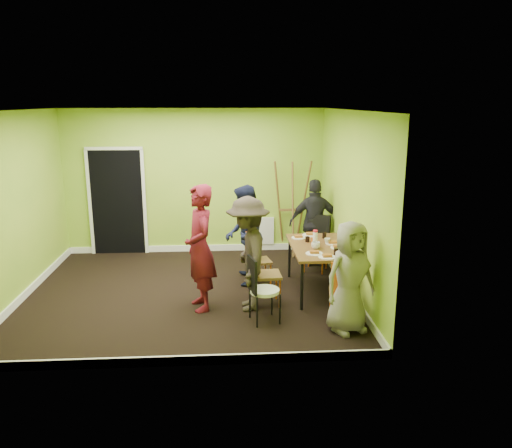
{
  "coord_description": "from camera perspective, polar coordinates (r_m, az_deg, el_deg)",
  "views": [
    {
      "loc": [
        0.58,
        -7.41,
        2.93
      ],
      "look_at": [
        1.05,
        0.0,
        1.09
      ],
      "focal_mm": 35.0,
      "sensor_mm": 36.0,
      "label": 1
    }
  ],
  "objects": [
    {
      "name": "plate_far_back",
      "position": [
        8.36,
        6.19,
        -1.26
      ],
      "size": [
        0.26,
        0.26,
        0.01
      ],
      "primitive_type": "cylinder",
      "color": "white",
      "rests_on": "dining_table"
    },
    {
      "name": "plate_far_front",
      "position": [
        7.22,
        8.13,
        -3.76
      ],
      "size": [
        0.25,
        0.25,
        0.01
      ],
      "primitive_type": "cylinder",
      "color": "white",
      "rests_on": "dining_table"
    },
    {
      "name": "ground",
      "position": [
        7.99,
        -7.62,
        -7.76
      ],
      "size": [
        5.0,
        5.0,
        0.0
      ],
      "primitive_type": "plane",
      "color": "black",
      "rests_on": "ground"
    },
    {
      "name": "person_standing",
      "position": [
        7.11,
        -6.41,
        -2.74
      ],
      "size": [
        0.6,
        0.76,
        1.81
      ],
      "primitive_type": "imported",
      "rotation": [
        0.0,
        0.0,
        -1.29
      ],
      "color": "#5B0F1C",
      "rests_on": "ground"
    },
    {
      "name": "chair_left_far",
      "position": [
        8.04,
        -0.19,
        -3.7
      ],
      "size": [
        0.43,
        0.43,
        0.89
      ],
      "rotation": [
        0.0,
        0.0,
        -1.38
      ],
      "color": "#D95D14",
      "rests_on": "ground"
    },
    {
      "name": "person_left_far",
      "position": [
        8.09,
        -1.36,
        -1.27
      ],
      "size": [
        0.64,
        0.81,
        1.63
      ],
      "primitive_type": "imported",
      "rotation": [
        0.0,
        0.0,
        -1.6
      ],
      "color": "black",
      "rests_on": "ground"
    },
    {
      "name": "plate_near_right",
      "position": [
        7.37,
        6.68,
        -3.37
      ],
      "size": [
        0.25,
        0.25,
        0.01
      ],
      "primitive_type": "cylinder",
      "color": "white",
      "rests_on": "dining_table"
    },
    {
      "name": "person_front_end",
      "position": [
        6.53,
        10.67,
        -5.99
      ],
      "size": [
        0.85,
        0.71,
        1.47
      ],
      "primitive_type": "imported",
      "rotation": [
        0.0,
        0.0,
        0.4
      ],
      "color": "gray",
      "rests_on": "ground"
    },
    {
      "name": "chair_left_near",
      "position": [
        7.29,
        0.58,
        -5.15
      ],
      "size": [
        0.43,
        0.42,
        0.98
      ],
      "rotation": [
        0.0,
        0.0,
        -1.52
      ],
      "color": "#D95D14",
      "rests_on": "ground"
    },
    {
      "name": "plate_wall_back",
      "position": [
        7.91,
        8.75,
        -2.22
      ],
      "size": [
        0.21,
        0.21,
        0.01
      ],
      "primitive_type": "cylinder",
      "color": "white",
      "rests_on": "dining_table"
    },
    {
      "name": "room_walls",
      "position": [
        7.72,
        -8.01,
        -0.81
      ],
      "size": [
        5.04,
        4.54,
        2.82
      ],
      "color": "#83B42E",
      "rests_on": "ground"
    },
    {
      "name": "dining_table",
      "position": [
        7.8,
        7.38,
        -2.87
      ],
      "size": [
        0.9,
        1.5,
        0.75
      ],
      "color": "black",
      "rests_on": "ground"
    },
    {
      "name": "chair_back_end",
      "position": [
        8.91,
        7.14,
        -0.81
      ],
      "size": [
        0.54,
        0.58,
        0.97
      ],
      "rotation": [
        0.0,
        0.0,
        2.73
      ],
      "color": "#D95D14",
      "rests_on": "ground"
    },
    {
      "name": "easel",
      "position": [
        9.73,
        4.1,
        1.86
      ],
      "size": [
        0.74,
        0.69,
        1.84
      ],
      "color": "brown",
      "rests_on": "ground"
    },
    {
      "name": "glass_back",
      "position": [
        8.2,
        7.82,
        -1.31
      ],
      "size": [
        0.07,
        0.07,
        0.09
      ],
      "primitive_type": "cylinder",
      "color": "black",
      "rests_on": "dining_table"
    },
    {
      "name": "cup_b",
      "position": [
        7.91,
        8.14,
        -1.92
      ],
      "size": [
        0.09,
        0.09,
        0.09
      ],
      "primitive_type": "imported",
      "color": "white",
      "rests_on": "dining_table"
    },
    {
      "name": "blue_bottle",
      "position": [
        7.53,
        9.82,
        -2.34
      ],
      "size": [
        0.08,
        0.08,
        0.2
      ],
      "primitive_type": "cylinder",
      "color": "#1732B1",
      "rests_on": "dining_table"
    },
    {
      "name": "person_back_end",
      "position": [
        9.04,
        6.76,
        0.12
      ],
      "size": [
        0.94,
        0.42,
        1.59
      ],
      "primitive_type": "imported",
      "rotation": [
        0.0,
        0.0,
        3.11
      ],
      "color": "black",
      "rests_on": "ground"
    },
    {
      "name": "chair_bentwood",
      "position": [
        6.74,
        0.48,
        -7.14
      ],
      "size": [
        0.44,
        0.43,
        0.92
      ],
      "rotation": [
        0.0,
        0.0,
        -1.32
      ],
      "color": "black",
      "rests_on": "ground"
    },
    {
      "name": "plate_wall_front",
      "position": [
        7.7,
        9.31,
        -2.69
      ],
      "size": [
        0.22,
        0.22,
        0.01
      ],
      "primitive_type": "cylinder",
      "color": "white",
      "rests_on": "dining_table"
    },
    {
      "name": "glass_front",
      "position": [
        7.36,
        9.13,
        -3.13
      ],
      "size": [
        0.07,
        0.07,
        0.1
      ],
      "primitive_type": "cylinder",
      "color": "black",
      "rests_on": "dining_table"
    },
    {
      "name": "plate_near_left",
      "position": [
        8.17,
        4.87,
        -1.58
      ],
      "size": [
        0.22,
        0.22,
        0.01
      ],
      "primitive_type": "cylinder",
      "color": "white",
      "rests_on": "dining_table"
    },
    {
      "name": "person_left_near",
      "position": [
        7.08,
        -0.91,
        -3.44
      ],
      "size": [
        0.65,
        1.08,
        1.64
      ],
      "primitive_type": "imported",
      "rotation": [
        0.0,
        0.0,
        -1.54
      ],
      "color": "#2C251D",
      "rests_on": "ground"
    },
    {
      "name": "orange_bottle",
      "position": [
        7.91,
        6.43,
        -1.88
      ],
      "size": [
        0.03,
        0.03,
        0.08
      ],
      "primitive_type": "cylinder",
      "color": "#D95D14",
      "rests_on": "dining_table"
    },
    {
      "name": "cup_a",
      "position": [
        7.61,
        6.84,
        -2.45
      ],
      "size": [
        0.13,
        0.13,
        0.11
      ],
      "primitive_type": "imported",
      "color": "white",
      "rests_on": "dining_table"
    },
    {
      "name": "thermos",
      "position": [
        7.75,
        6.77,
        -1.69
      ],
      "size": [
        0.07,
        0.07,
        0.22
      ],
      "primitive_type": "cylinder",
      "color": "white",
      "rests_on": "dining_table"
    },
    {
      "name": "glass_mid",
      "position": [
        7.96,
        5.89,
        -1.75
      ],
      "size": [
        0.07,
        0.07,
        0.09
      ],
      "primitive_type": "cylinder",
      "color": "black",
      "rests_on": "dining_table"
    },
    {
      "name": "chair_front_end",
      "position": [
        6.82,
        9.94,
        -7.22
      ],
      "size": [
        0.43,
        0.43,
        0.89
      ],
      "rotation": [
        0.0,
        0.0,
        -0.19
      ],
      "color": "#D95D14",
      "rests_on": "ground"
    }
  ]
}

